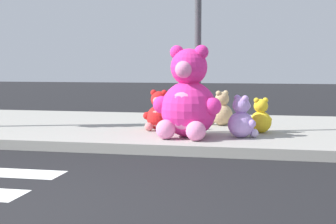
# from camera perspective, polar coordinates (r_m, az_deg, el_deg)

# --- Properties ---
(sidewalk) EXTENTS (28.00, 4.40, 0.15)m
(sidewalk) POSITION_cam_1_polar(r_m,az_deg,el_deg) (9.02, -2.13, -1.96)
(sidewalk) COLOR #9E9B93
(sidewalk) RESTS_ON ground_plane
(sign_pole) EXTENTS (0.56, 0.11, 3.20)m
(sign_pole) POSITION_cam_1_polar(r_m,az_deg,el_deg) (7.99, 3.51, 9.80)
(sign_pole) COLOR #4C4C51
(sign_pole) RESTS_ON sidewalk
(plush_pink_large) EXTENTS (1.07, 0.97, 1.40)m
(plush_pink_large) POSITION_cam_1_polar(r_m,az_deg,el_deg) (7.41, 2.34, 1.33)
(plush_pink_large) COLOR #F22D93
(plush_pink_large) RESTS_ON sidewalk
(plush_teal) EXTENTS (0.36, 0.36, 0.51)m
(plush_teal) POSITION_cam_1_polar(r_m,az_deg,el_deg) (8.87, -0.11, -0.29)
(plush_teal) COLOR teal
(plush_teal) RESTS_ON sidewalk
(plush_lavender) EXTENTS (0.46, 0.46, 0.65)m
(plush_lavender) POSITION_cam_1_polar(r_m,az_deg,el_deg) (7.49, 8.61, -0.99)
(plush_lavender) COLOR #B28CD8
(plush_lavender) RESTS_ON sidewalk
(plush_yellow) EXTENTS (0.40, 0.41, 0.57)m
(plush_yellow) POSITION_cam_1_polar(r_m,az_deg,el_deg) (8.08, 10.67, -0.76)
(plush_yellow) COLOR yellow
(plush_yellow) RESTS_ON sidewalk
(plush_red) EXTENTS (0.52, 0.47, 0.68)m
(plush_red) POSITION_cam_1_polar(r_m,az_deg,el_deg) (8.23, -1.10, -0.24)
(plush_red) COLOR red
(plush_red) RESTS_ON sidewalk
(plush_tan) EXTENTS (0.46, 0.45, 0.64)m
(plush_tan) POSITION_cam_1_polar(r_m,az_deg,el_deg) (8.96, 6.21, 0.07)
(plush_tan) COLOR tan
(plush_tan) RESTS_ON sidewalk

